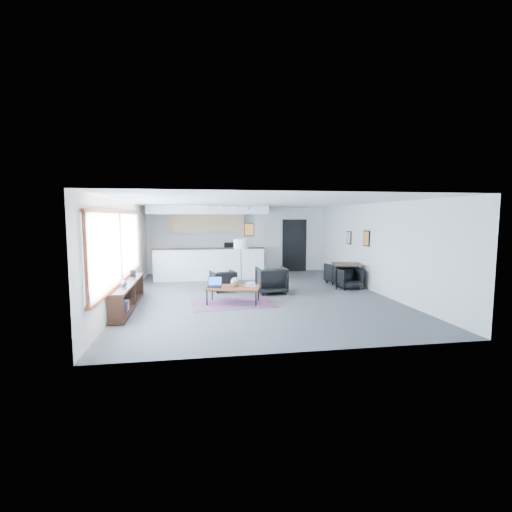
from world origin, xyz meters
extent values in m
cube|color=#4D4D50|center=(0.00, 0.00, -0.01)|extent=(7.00, 9.00, 0.01)
cube|color=white|center=(0.00, 0.00, 2.60)|extent=(7.00, 9.00, 0.01)
cube|color=silver|center=(0.00, 4.50, 1.30)|extent=(7.00, 0.01, 2.60)
cube|color=silver|center=(0.00, -4.50, 1.30)|extent=(7.00, 0.01, 2.60)
cube|color=silver|center=(-3.50, 0.00, 1.30)|extent=(0.01, 9.00, 2.60)
cube|color=silver|center=(3.50, 0.00, 1.30)|extent=(0.01, 9.00, 2.60)
cube|color=#8CBFFF|center=(-3.47, -0.90, 1.50)|extent=(0.02, 5.80, 1.55)
cube|color=brown|center=(-3.44, -0.90, 0.70)|extent=(0.10, 5.95, 0.06)
cube|color=brown|center=(-3.45, -0.90, 2.30)|extent=(0.06, 5.95, 0.06)
cube|color=brown|center=(-3.45, -3.80, 1.50)|extent=(0.06, 0.06, 1.60)
cube|color=brown|center=(-3.45, -0.90, 1.50)|extent=(0.06, 0.06, 1.60)
cube|color=brown|center=(-3.45, 2.00, 1.50)|extent=(0.06, 0.06, 1.60)
cube|color=black|center=(-3.30, -1.00, 0.62)|extent=(0.35, 3.00, 0.05)
cube|color=black|center=(-3.30, -1.00, 0.05)|extent=(0.35, 3.00, 0.05)
cube|color=black|center=(-3.30, -2.45, 0.33)|extent=(0.33, 0.04, 0.55)
cube|color=black|center=(-3.30, -1.00, 0.33)|extent=(0.33, 0.04, 0.55)
cube|color=black|center=(-3.30, 0.45, 0.33)|extent=(0.33, 0.04, 0.55)
cube|color=#3359A5|center=(-3.30, -2.30, 0.17)|extent=(0.18, 0.04, 0.20)
cube|color=silver|center=(-3.30, -2.13, 0.18)|extent=(0.18, 0.04, 0.22)
cube|color=maroon|center=(-3.30, -1.96, 0.20)|extent=(0.18, 0.04, 0.24)
cube|color=black|center=(-3.30, -1.79, 0.17)|extent=(0.18, 0.04, 0.20)
cube|color=#3359A5|center=(-3.30, -1.62, 0.18)|extent=(0.18, 0.04, 0.22)
cube|color=silver|center=(-3.30, -1.45, 0.20)|extent=(0.18, 0.04, 0.24)
cube|color=maroon|center=(-3.30, -1.28, 0.17)|extent=(0.18, 0.04, 0.20)
cube|color=black|center=(-3.30, -1.11, 0.18)|extent=(0.18, 0.04, 0.22)
cube|color=#3359A5|center=(-3.30, -0.94, 0.20)|extent=(0.18, 0.03, 0.24)
cube|color=silver|center=(-3.30, -0.77, 0.17)|extent=(0.18, 0.03, 0.20)
cube|color=maroon|center=(-3.30, -0.60, 0.18)|extent=(0.18, 0.03, 0.22)
cube|color=black|center=(-3.30, -0.43, 0.20)|extent=(0.18, 0.04, 0.24)
cube|color=black|center=(-3.30, -0.20, 0.73)|extent=(0.14, 0.02, 0.18)
sphere|color=#264C99|center=(-3.28, -1.60, 0.71)|extent=(0.14, 0.14, 0.14)
cube|color=white|center=(-1.20, 2.70, 0.55)|extent=(3.80, 0.25, 1.10)
cube|color=black|center=(-1.20, 2.70, 1.11)|extent=(3.85, 0.32, 0.04)
cube|color=white|center=(-1.20, 4.15, 0.45)|extent=(3.80, 0.60, 0.90)
cube|color=#2D2D2D|center=(-1.20, 4.15, 0.91)|extent=(3.82, 0.62, 0.04)
cube|color=tan|center=(-1.20, 4.30, 1.95)|extent=(2.80, 0.35, 0.70)
cube|color=white|center=(-1.20, 3.60, 2.45)|extent=(4.20, 1.80, 0.30)
cube|color=black|center=(0.20, 2.71, 1.75)|extent=(0.35, 0.03, 0.45)
cube|color=orange|center=(0.20, 2.69, 1.75)|extent=(0.30, 0.01, 0.40)
cube|color=black|center=(2.30, 4.42, 1.05)|extent=(1.00, 0.12, 2.10)
cube|color=white|center=(1.78, 4.43, 1.05)|extent=(0.06, 0.10, 2.10)
cube|color=white|center=(2.82, 4.43, 1.05)|extent=(0.06, 0.10, 2.10)
cube|color=white|center=(2.30, 4.43, 2.12)|extent=(1.10, 0.10, 0.06)
cube|color=silver|center=(-0.60, 2.20, 2.56)|extent=(1.60, 0.04, 0.04)
cylinder|color=silver|center=(-1.25, 2.20, 2.48)|extent=(0.07, 0.07, 0.09)
cylinder|color=silver|center=(-0.80, 2.20, 2.48)|extent=(0.07, 0.07, 0.09)
cylinder|color=silver|center=(-0.35, 2.20, 2.48)|extent=(0.07, 0.07, 0.09)
cylinder|color=silver|center=(0.10, 2.20, 2.48)|extent=(0.07, 0.07, 0.09)
cube|color=black|center=(3.47, 0.40, 1.55)|extent=(0.03, 0.38, 0.48)
cube|color=orange|center=(3.46, 0.40, 1.55)|extent=(0.00, 0.32, 0.42)
cube|color=black|center=(3.47, 1.70, 1.50)|extent=(0.03, 0.34, 0.44)
cube|color=#859FC5|center=(3.46, 1.70, 1.50)|extent=(0.00, 0.28, 0.38)
cube|color=#5D334E|center=(-0.75, -0.89, 0.01)|extent=(2.15, 1.55, 0.01)
cube|color=brown|center=(-0.75, -0.89, 0.41)|extent=(1.47, 1.03, 0.05)
cube|color=black|center=(-1.42, -1.03, 0.19)|extent=(0.04, 0.04, 0.39)
cube|color=black|center=(-1.26, -0.44, 0.19)|extent=(0.04, 0.04, 0.39)
cube|color=black|center=(-0.24, -1.35, 0.19)|extent=(0.04, 0.04, 0.39)
cube|color=black|center=(-0.08, -0.76, 0.19)|extent=(0.04, 0.04, 0.39)
cube|color=black|center=(-0.83, -1.19, 0.38)|extent=(1.23, 0.36, 0.03)
cube|color=black|center=(-0.67, -0.60, 0.38)|extent=(1.23, 0.36, 0.03)
cube|color=black|center=(-1.23, -0.91, 0.44)|extent=(0.40, 0.32, 0.02)
cube|color=black|center=(-1.20, -0.78, 0.57)|extent=(0.36, 0.13, 0.23)
cube|color=blue|center=(-1.20, -0.79, 0.57)|extent=(0.33, 0.11, 0.20)
sphere|color=gray|center=(-0.69, -0.85, 0.55)|extent=(0.23, 0.23, 0.23)
cube|color=silver|center=(-0.28, -0.83, 0.45)|extent=(0.31, 0.27, 0.03)
cube|color=#3359A5|center=(-0.28, -0.83, 0.48)|extent=(0.28, 0.25, 0.03)
cube|color=silver|center=(-0.30, -0.85, 0.50)|extent=(0.26, 0.23, 0.02)
cube|color=#E5590C|center=(-0.67, -1.14, 0.44)|extent=(0.13, 0.13, 0.01)
imported|color=black|center=(-0.88, 0.71, 0.34)|extent=(0.79, 0.75, 0.69)
imported|color=black|center=(0.47, 0.20, 0.42)|extent=(0.83, 0.78, 0.84)
cylinder|color=black|center=(-0.31, 0.97, 0.01)|extent=(0.31, 0.31, 0.03)
cylinder|color=black|center=(-0.31, 0.97, 0.67)|extent=(0.03, 0.03, 1.29)
cylinder|color=beige|center=(-0.31, 0.97, 1.38)|extent=(0.51, 0.51, 0.29)
cube|color=black|center=(3.00, 0.68, 0.73)|extent=(1.07, 1.07, 0.04)
cylinder|color=black|center=(2.53, 0.38, 0.35)|extent=(0.05, 0.05, 0.71)
cylinder|color=black|center=(2.71, 1.15, 0.35)|extent=(0.05, 0.05, 0.71)
cylinder|color=black|center=(3.29, 0.20, 0.35)|extent=(0.05, 0.05, 0.71)
cylinder|color=black|center=(3.47, 0.97, 0.35)|extent=(0.05, 0.05, 0.71)
imported|color=black|center=(2.96, 0.45, 0.29)|extent=(0.58, 0.54, 0.58)
imported|color=black|center=(3.00, 1.35, 0.32)|extent=(0.75, 0.72, 0.64)
imported|color=black|center=(-0.31, 4.15, 1.10)|extent=(0.54, 0.35, 0.34)
camera|label=1|loc=(-1.71, -10.15, 2.19)|focal=26.00mm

